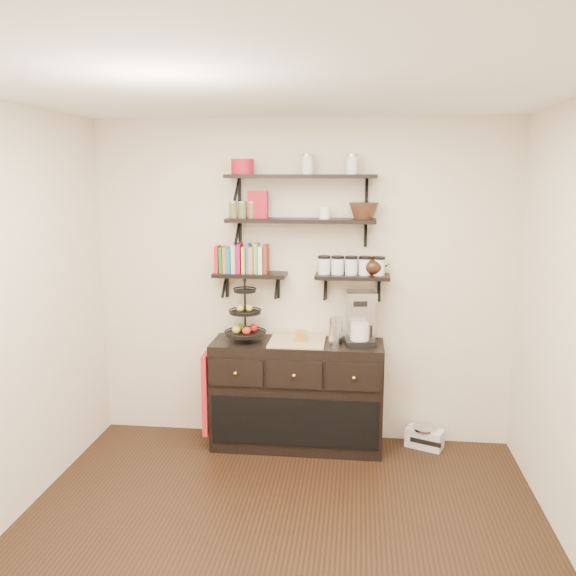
{
  "coord_description": "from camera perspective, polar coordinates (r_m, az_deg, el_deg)",
  "views": [
    {
      "loc": [
        0.46,
        -3.27,
        2.26
      ],
      "look_at": [
        -0.05,
        1.15,
        1.42
      ],
      "focal_mm": 38.0,
      "sensor_mm": 36.0,
      "label": 1
    }
  ],
  "objects": [
    {
      "name": "floor",
      "position": [
        4.0,
        -1.31,
        -23.71
      ],
      "size": [
        3.5,
        3.5,
        0.0
      ],
      "primitive_type": "plane",
      "color": "black",
      "rests_on": "ground"
    },
    {
      "name": "ceiling",
      "position": [
        3.33,
        -1.52,
        18.33
      ],
      "size": [
        3.5,
        3.5,
        0.02
      ],
      "primitive_type": "cube",
      "color": "white",
      "rests_on": "back_wall"
    },
    {
      "name": "back_wall",
      "position": [
        5.12,
        1.32,
        0.47
      ],
      "size": [
        3.5,
        0.02,
        2.7
      ],
      "primitive_type": "cube",
      "color": "beige",
      "rests_on": "ground"
    },
    {
      "name": "shelf_top",
      "position": [
        4.91,
        1.22,
        10.38
      ],
      "size": [
        1.2,
        0.27,
        0.23
      ],
      "color": "black",
      "rests_on": "back_wall"
    },
    {
      "name": "shelf_mid",
      "position": [
        4.92,
        1.21,
        6.3
      ],
      "size": [
        1.2,
        0.27,
        0.23
      ],
      "color": "black",
      "rests_on": "back_wall"
    },
    {
      "name": "shelf_low_left",
      "position": [
        5.04,
        -3.55,
        1.2
      ],
      "size": [
        0.6,
        0.25,
        0.23
      ],
      "color": "black",
      "rests_on": "back_wall"
    },
    {
      "name": "shelf_low_right",
      "position": [
        4.97,
        6.03,
        1.01
      ],
      "size": [
        0.6,
        0.25,
        0.23
      ],
      "color": "black",
      "rests_on": "back_wall"
    },
    {
      "name": "cookbooks",
      "position": [
        5.03,
        -4.17,
        2.75
      ],
      "size": [
        0.43,
        0.15,
        0.26
      ],
      "color": "red",
      "rests_on": "shelf_low_left"
    },
    {
      "name": "glass_canisters",
      "position": [
        4.95,
        5.93,
        2.0
      ],
      "size": [
        0.54,
        0.1,
        0.13
      ],
      "color": "silver",
      "rests_on": "shelf_low_right"
    },
    {
      "name": "sideboard",
      "position": [
        5.13,
        0.86,
        -9.91
      ],
      "size": [
        1.4,
        0.5,
        0.92
      ],
      "color": "black",
      "rests_on": "floor"
    },
    {
      "name": "fruit_stand",
      "position": [
        5.01,
        -3.99,
        -3.04
      ],
      "size": [
        0.34,
        0.34,
        0.5
      ],
      "rotation": [
        0.0,
        0.0,
        0.35
      ],
      "color": "black",
      "rests_on": "sideboard"
    },
    {
      "name": "candle",
      "position": [
        4.97,
        1.22,
        -4.49
      ],
      "size": [
        0.08,
        0.08,
        0.08
      ],
      "primitive_type": "cube",
      "color": "olive",
      "rests_on": "sideboard"
    },
    {
      "name": "coffee_maker",
      "position": [
        4.95,
        6.75,
        -2.84
      ],
      "size": [
        0.27,
        0.26,
        0.44
      ],
      "rotation": [
        0.0,
        0.0,
        0.16
      ],
      "color": "black",
      "rests_on": "sideboard"
    },
    {
      "name": "thermal_carafe",
      "position": [
        4.92,
        4.48,
        -4.03
      ],
      "size": [
        0.11,
        0.11,
        0.22
      ],
      "primitive_type": "cylinder",
      "color": "silver",
      "rests_on": "sideboard"
    },
    {
      "name": "apron",
      "position": [
        5.15,
        -7.48,
        -9.57
      ],
      "size": [
        0.04,
        0.29,
        0.68
      ],
      "primitive_type": "cube",
      "color": "#AE1C12",
      "rests_on": "sideboard"
    },
    {
      "name": "radio",
      "position": [
        5.36,
        12.65,
        -13.47
      ],
      "size": [
        0.33,
        0.27,
        0.18
      ],
      "rotation": [
        0.0,
        0.0,
        -0.4
      ],
      "color": "silver",
      "rests_on": "floor"
    },
    {
      "name": "recipe_box",
      "position": [
        4.95,
        -2.83,
        7.81
      ],
      "size": [
        0.16,
        0.07,
        0.22
      ],
      "primitive_type": "cube",
      "rotation": [
        0.0,
        0.0,
        -0.07
      ],
      "color": "maroon",
      "rests_on": "shelf_mid"
    },
    {
      "name": "walnut_bowl",
      "position": [
        4.89,
        7.1,
        7.17
      ],
      "size": [
        0.24,
        0.24,
        0.13
      ],
      "primitive_type": null,
      "color": "black",
      "rests_on": "shelf_mid"
    },
    {
      "name": "ramekins",
      "position": [
        4.9,
        3.45,
        7.04
      ],
      "size": [
        0.09,
        0.09,
        0.1
      ],
      "primitive_type": "cylinder",
      "color": "white",
      "rests_on": "shelf_mid"
    },
    {
      "name": "teapot",
      "position": [
        4.95,
        7.98,
        2.12
      ],
      "size": [
        0.23,
        0.19,
        0.16
      ],
      "primitive_type": null,
      "rotation": [
        0.0,
        0.0,
        -0.16
      ],
      "color": "black",
      "rests_on": "shelf_low_right"
    },
    {
      "name": "red_pot",
      "position": [
        4.97,
        -4.28,
        11.26
      ],
      "size": [
        0.18,
        0.18,
        0.12
      ],
      "primitive_type": "cylinder",
      "color": "maroon",
      "rests_on": "shelf_top"
    }
  ]
}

